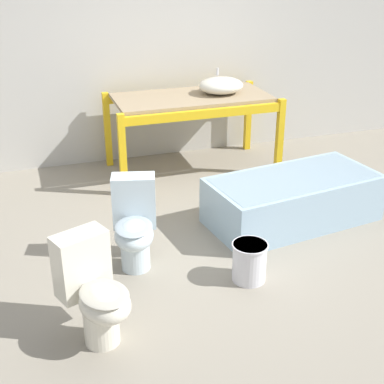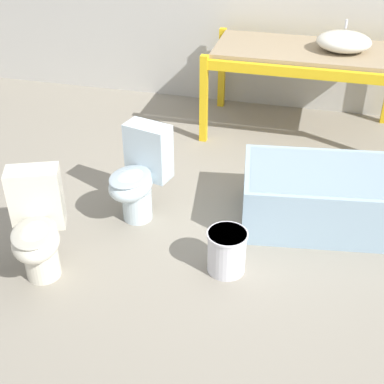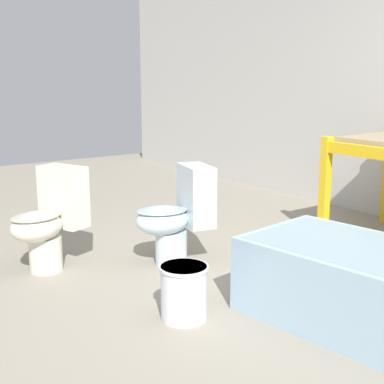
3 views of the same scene
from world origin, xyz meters
name	(u,v)px [view 2 (image 2 of 3)]	position (x,y,z in m)	size (l,w,h in m)	color
ground_plane	(248,222)	(0.00, 0.00, 0.00)	(12.00, 12.00, 0.00)	gray
shelving_rack	(304,60)	(0.23, 1.68, 0.74)	(1.82, 0.93, 0.86)	yellow
sink_basin	(344,42)	(0.56, 1.67, 0.95)	(0.50, 0.42, 0.26)	silver
bathtub_main	(348,194)	(0.72, 0.19, 0.25)	(1.65, 0.95, 0.44)	#99B7CC
toilet_near	(139,175)	(-0.83, -0.10, 0.36)	(0.45, 0.60, 0.72)	silver
toilet_far	(37,227)	(-1.27, -0.89, 0.36)	(0.50, 0.62, 0.72)	silver
bucket_white	(227,251)	(-0.06, -0.58, 0.16)	(0.28, 0.28, 0.31)	silver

